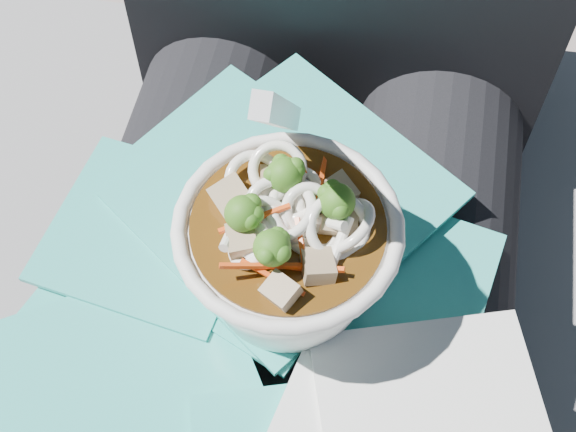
% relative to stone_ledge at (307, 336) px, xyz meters
% --- Properties ---
extents(stone_ledge, '(1.02, 0.54, 0.48)m').
position_rel_stone_ledge_xyz_m(stone_ledge, '(0.00, 0.00, 0.00)').
color(stone_ledge, slate).
rests_on(stone_ledge, ground).
extents(lap, '(0.33, 0.48, 0.14)m').
position_rel_stone_ledge_xyz_m(lap, '(0.00, -0.15, 0.31)').
color(lap, black).
rests_on(lap, stone_ledge).
extents(person_body, '(0.34, 0.94, 1.02)m').
position_rel_stone_ledge_xyz_m(person_body, '(-0.00, -0.06, 0.33)').
color(person_body, black).
rests_on(person_body, ground).
extents(plastic_bag, '(0.34, 0.42, 0.01)m').
position_rel_stone_ledge_xyz_m(plastic_bag, '(-0.04, -0.14, 0.39)').
color(plastic_bag, teal).
rests_on(plastic_bag, lap).
extents(udon_bowl, '(0.14, 0.15, 0.18)m').
position_rel_stone_ledge_xyz_m(udon_bowl, '(0.00, -0.13, 0.44)').
color(udon_bowl, white).
rests_on(udon_bowl, plastic_bag).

